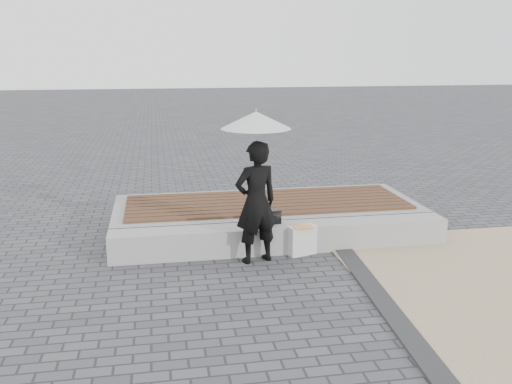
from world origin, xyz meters
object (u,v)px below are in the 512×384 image
(woman, at_px, (256,202))
(parasol, at_px, (256,120))
(seating_ledge, at_px, (282,237))
(handbag, at_px, (271,217))
(canvas_tote, at_px, (302,240))

(woman, bearing_deg, parasol, -106.71)
(seating_ledge, xyz_separation_m, parasol, (-0.46, -0.37, 1.78))
(handbag, distance_m, canvas_tote, 0.56)
(parasol, height_order, canvas_tote, parasol)
(canvas_tote, bearing_deg, seating_ledge, 120.87)
(handbag, bearing_deg, parasol, -137.65)
(seating_ledge, xyz_separation_m, handbag, (-0.17, 0.04, 0.30))
(parasol, bearing_deg, canvas_tote, 12.39)
(seating_ledge, relative_size, canvas_tote, 11.73)
(handbag, relative_size, canvas_tote, 0.69)
(seating_ledge, bearing_deg, canvas_tote, -42.46)
(parasol, distance_m, handbag, 1.56)
(parasol, relative_size, canvas_tote, 2.80)
(parasol, bearing_deg, seating_ledge, 39.03)
(canvas_tote, bearing_deg, handbag, 130.32)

